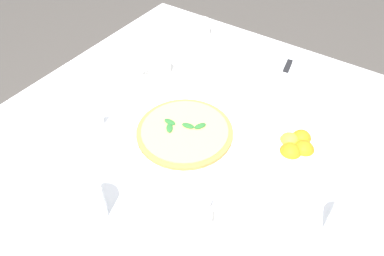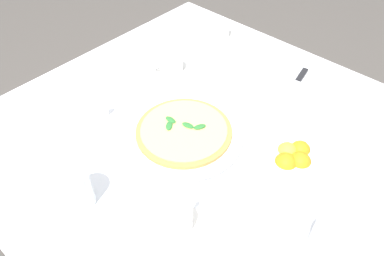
{
  "view_description": "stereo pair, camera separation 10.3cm",
  "coord_description": "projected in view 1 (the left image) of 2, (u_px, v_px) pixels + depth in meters",
  "views": [
    {
      "loc": [
        0.63,
        0.41,
        1.47
      ],
      "look_at": [
        0.03,
        -0.01,
        0.74
      ],
      "focal_mm": 34.35,
      "sensor_mm": 36.0,
      "label": 1
    },
    {
      "loc": [
        0.57,
        0.49,
        1.47
      ],
      "look_at": [
        0.03,
        -0.01,
        0.74
      ],
      "focal_mm": 34.35,
      "sensor_mm": 36.0,
      "label": 2
    }
  ],
  "objects": [
    {
      "name": "napkin_folded",
      "position": [
        284.0,
        78.0,
        1.21
      ],
      "size": [
        0.24,
        0.16,
        0.02
      ],
      "rotation": [
        0.0,
        0.0,
        0.14
      ],
      "color": "silver",
      "rests_on": "dining_table"
    },
    {
      "name": "water_glass_center_back",
      "position": [
        89.0,
        204.0,
        0.82
      ],
      "size": [
        0.07,
        0.07,
        0.1
      ],
      "color": "white",
      "rests_on": "dining_table"
    },
    {
      "name": "ground_plane",
      "position": [
        197.0,
        248.0,
        1.57
      ],
      "size": [
        8.0,
        8.0,
        0.0
      ],
      "primitive_type": "plane",
      "color": "#4C4742"
    },
    {
      "name": "citrus_bowl",
      "position": [
        295.0,
        149.0,
        0.96
      ],
      "size": [
        0.15,
        0.15,
        0.07
      ],
      "color": "white",
      "rests_on": "dining_table"
    },
    {
      "name": "pizza_plate",
      "position": [
        185.0,
        135.0,
        1.02
      ],
      "size": [
        0.33,
        0.33,
        0.02
      ],
      "color": "white",
      "rests_on": "dining_table"
    },
    {
      "name": "dinner_knife",
      "position": [
        284.0,
        75.0,
        1.2
      ],
      "size": [
        0.2,
        0.06,
        0.01
      ],
      "rotation": [
        0.0,
        0.0,
        0.19
      ],
      "color": "silver",
      "rests_on": "napkin_folded"
    },
    {
      "name": "dining_table",
      "position": [
        198.0,
        157.0,
        1.15
      ],
      "size": [
        1.13,
        1.13,
        0.72
      ],
      "color": "white",
      "rests_on": "ground_plane"
    },
    {
      "name": "menu_card",
      "position": [
        87.0,
        119.0,
        1.04
      ],
      "size": [
        0.07,
        0.06,
        0.06
      ],
      "rotation": [
        0.0,
        0.0,
        2.44
      ],
      "color": "white",
      "rests_on": "dining_table"
    },
    {
      "name": "coffee_cup_far_left",
      "position": [
        200.0,
        29.0,
        1.4
      ],
      "size": [
        0.13,
        0.13,
        0.07
      ],
      "color": "white",
      "rests_on": "dining_table"
    },
    {
      "name": "coffee_cup_left_edge",
      "position": [
        195.0,
        222.0,
        0.81
      ],
      "size": [
        0.13,
        0.13,
        0.06
      ],
      "color": "white",
      "rests_on": "dining_table"
    },
    {
      "name": "pizza",
      "position": [
        185.0,
        131.0,
        1.02
      ],
      "size": [
        0.27,
        0.27,
        0.02
      ],
      "color": "#C68E47",
      "rests_on": "pizza_plate"
    },
    {
      "name": "water_glass_back_corner",
      "position": [
        343.0,
        224.0,
        0.78
      ],
      "size": [
        0.06,
        0.06,
        0.11
      ],
      "color": "white",
      "rests_on": "dining_table"
    },
    {
      "name": "coffee_cup_right_edge",
      "position": [
        159.0,
        66.0,
        1.22
      ],
      "size": [
        0.13,
        0.13,
        0.07
      ],
      "color": "white",
      "rests_on": "dining_table"
    }
  ]
}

